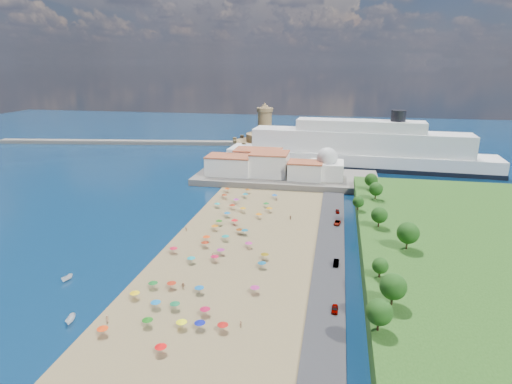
# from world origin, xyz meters

# --- Properties ---
(ground) EXTENTS (700.00, 700.00, 0.00)m
(ground) POSITION_xyz_m (0.00, 0.00, 0.00)
(ground) COLOR #071938
(ground) RESTS_ON ground
(terrace) EXTENTS (90.00, 36.00, 3.00)m
(terrace) POSITION_xyz_m (10.00, 73.00, 1.50)
(terrace) COLOR #59544C
(terrace) RESTS_ON ground
(jetty) EXTENTS (18.00, 70.00, 2.40)m
(jetty) POSITION_xyz_m (-12.00, 108.00, 1.20)
(jetty) COLOR #59544C
(jetty) RESTS_ON ground
(breakwater) EXTENTS (199.03, 34.77, 2.60)m
(breakwater) POSITION_xyz_m (-110.00, 153.00, 1.30)
(breakwater) COLOR #59544C
(breakwater) RESTS_ON ground
(waterfront_buildings) EXTENTS (57.00, 29.00, 11.00)m
(waterfront_buildings) POSITION_xyz_m (-3.05, 73.64, 7.88)
(waterfront_buildings) COLOR silver
(waterfront_buildings) RESTS_ON terrace
(domed_building) EXTENTS (16.00, 16.00, 15.00)m
(domed_building) POSITION_xyz_m (30.00, 71.00, 8.97)
(domed_building) COLOR silver
(domed_building) RESTS_ON terrace
(fortress) EXTENTS (40.00, 40.00, 32.40)m
(fortress) POSITION_xyz_m (-12.00, 138.00, 6.68)
(fortress) COLOR #997E4C
(fortress) RESTS_ON ground
(cruise_ship) EXTENTS (149.87, 30.09, 32.54)m
(cruise_ship) POSITION_xyz_m (46.29, 109.02, 9.64)
(cruise_ship) COLOR black
(cruise_ship) RESTS_ON ground
(beach_parasols) EXTENTS (32.03, 114.89, 2.20)m
(beach_parasols) POSITION_xyz_m (-0.89, -10.45, 2.15)
(beach_parasols) COLOR gray
(beach_parasols) RESTS_ON beach
(beachgoers) EXTENTS (35.66, 97.54, 1.84)m
(beachgoers) POSITION_xyz_m (0.02, -7.80, 1.12)
(beachgoers) COLOR tan
(beachgoers) RESTS_ON beach
(moored_boats) EXTENTS (14.95, 21.65, 1.55)m
(moored_boats) POSITION_xyz_m (-28.73, -50.20, 0.75)
(moored_boats) COLOR white
(moored_boats) RESTS_ON ground
(parked_cars) EXTENTS (2.73, 74.14, 1.44)m
(parked_cars) POSITION_xyz_m (36.00, -4.11, 1.35)
(parked_cars) COLOR gray
(parked_cars) RESTS_ON promenade
(hillside_trees) EXTENTS (17.65, 106.51, 8.01)m
(hillside_trees) POSITION_xyz_m (49.24, -9.25, 10.24)
(hillside_trees) COLOR #382314
(hillside_trees) RESTS_ON hillside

